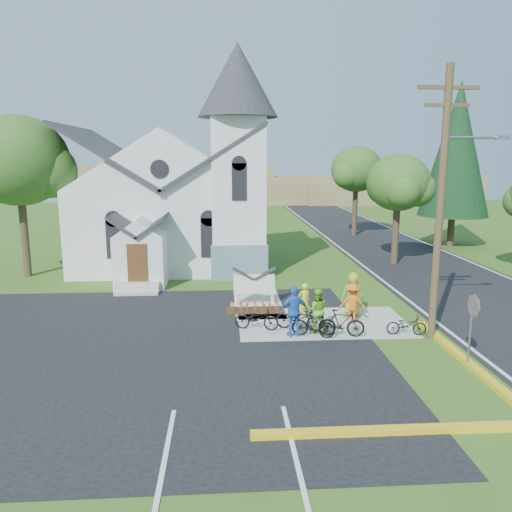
{
  "coord_description": "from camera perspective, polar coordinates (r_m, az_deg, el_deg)",
  "views": [
    {
      "loc": [
        -2.6,
        -19.15,
        6.8
      ],
      "look_at": [
        -0.99,
        5.0,
        2.01
      ],
      "focal_mm": 35.0,
      "sensor_mm": 36.0,
      "label": 1
    }
  ],
  "objects": [
    {
      "name": "church",
      "position": [
        31.8,
        -9.09,
        8.26
      ],
      "size": [
        12.35,
        12.0,
        13.0
      ],
      "color": "white",
      "rests_on": "ground"
    },
    {
      "name": "bike_0",
      "position": [
        19.99,
        0.07,
        -7.13
      ],
      "size": [
        1.87,
        1.04,
        0.93
      ],
      "primitive_type": "imported",
      "rotation": [
        0.0,
        0.0,
        1.32
      ],
      "color": "black",
      "rests_on": "sidewalk"
    },
    {
      "name": "tree_road_mid",
      "position": [
        44.69,
        11.4,
        9.67
      ],
      "size": [
        4.4,
        4.4,
        7.8
      ],
      "color": "#3A2D1F",
      "rests_on": "ground"
    },
    {
      "name": "cyclist_2",
      "position": [
        19.17,
        4.39,
        -6.34
      ],
      "size": [
        1.24,
        0.74,
        1.97
      ],
      "primitive_type": "imported",
      "rotation": [
        0.0,
        0.0,
        3.38
      ],
      "color": "blue",
      "rests_on": "sidewalk"
    },
    {
      "name": "ground",
      "position": [
        20.49,
        3.74,
        -8.22
      ],
      "size": [
        120.0,
        120.0,
        0.0
      ],
      "primitive_type": "plane",
      "color": "#38611B",
      "rests_on": "ground"
    },
    {
      "name": "cyclist_4",
      "position": [
        21.95,
        11.01,
        -4.3
      ],
      "size": [
        0.97,
        0.66,
        1.93
      ],
      "primitive_type": "imported",
      "rotation": [
        0.0,
        0.0,
        3.1
      ],
      "color": "#93B021",
      "rests_on": "sidewalk"
    },
    {
      "name": "conifer",
      "position": [
        41.11,
        21.99,
        11.22
      ],
      "size": [
        5.2,
        5.2,
        12.4
      ],
      "color": "#3A2D1F",
      "rests_on": "ground"
    },
    {
      "name": "cyclist_3",
      "position": [
        21.07,
        10.97,
        -5.3
      ],
      "size": [
        1.19,
        0.82,
        1.68
      ],
      "primitive_type": "imported",
      "rotation": [
        0.0,
        0.0,
        2.95
      ],
      "color": "orange",
      "rests_on": "sidewalk"
    },
    {
      "name": "sidewalk",
      "position": [
        21.18,
        7.62,
        -7.56
      ],
      "size": [
        7.0,
        4.0,
        0.05
      ],
      "primitive_type": "cube",
      "color": "#AAA69A",
      "rests_on": "ground"
    },
    {
      "name": "road",
      "position": [
        37.03,
        16.16,
        0.18
      ],
      "size": [
        8.0,
        90.0,
        0.02
      ],
      "primitive_type": "cube",
      "color": "black",
      "rests_on": "ground"
    },
    {
      "name": "cyclist_0",
      "position": [
        21.28,
        5.52,
        -5.15
      ],
      "size": [
        0.67,
        0.56,
        1.56
      ],
      "primitive_type": "imported",
      "rotation": [
        0.0,
        0.0,
        3.54
      ],
      "color": "#CBEA1B",
      "rests_on": "sidewalk"
    },
    {
      "name": "cyclist_1",
      "position": [
        19.82,
        6.97,
        -6.16
      ],
      "size": [
        0.92,
        0.76,
        1.73
      ],
      "primitive_type": "imported",
      "rotation": [
        0.0,
        0.0,
        3.01
      ],
      "color": "#6FC825",
      "rests_on": "sidewalk"
    },
    {
      "name": "tree_lot_corner",
      "position": [
        31.3,
        -25.56,
        9.76
      ],
      "size": [
        5.6,
        5.6,
        9.15
      ],
      "color": "#3A2D1F",
      "rests_on": "ground"
    },
    {
      "name": "utility_pole",
      "position": [
        19.41,
        20.55,
        6.36
      ],
      "size": [
        3.45,
        0.28,
        10.0
      ],
      "color": "#483724",
      "rests_on": "ground"
    },
    {
      "name": "bike_4",
      "position": [
        20.29,
        16.81,
        -7.54
      ],
      "size": [
        1.58,
        0.74,
        0.8
      ],
      "primitive_type": "imported",
      "rotation": [
        0.0,
        0.0,
        1.43
      ],
      "color": "black",
      "rests_on": "sidewalk"
    },
    {
      "name": "parking_lot",
      "position": [
        18.96,
        -17.25,
        -10.32
      ],
      "size": [
        20.0,
        16.0,
        0.02
      ],
      "primitive_type": "cube",
      "color": "black",
      "rests_on": "ground"
    },
    {
      "name": "tree_road_near",
      "position": [
        33.1,
        15.95,
        8.01
      ],
      "size": [
        4.0,
        4.0,
        7.05
      ],
      "color": "#3A2D1F",
      "rests_on": "ground"
    },
    {
      "name": "distant_hills",
      "position": [
        75.86,
        0.72,
        7.69
      ],
      "size": [
        61.0,
        10.0,
        5.6
      ],
      "color": "brown",
      "rests_on": "ground"
    },
    {
      "name": "bike_3",
      "position": [
        19.52,
        9.74,
        -7.56
      ],
      "size": [
        1.83,
        0.82,
        1.06
      ],
      "primitive_type": "imported",
      "rotation": [
        0.0,
        0.0,
        1.38
      ],
      "color": "black",
      "rests_on": "sidewalk"
    },
    {
      "name": "flower_bed",
      "position": [
        22.53,
        -0.07,
        -6.28
      ],
      "size": [
        2.6,
        1.1,
        0.07
      ],
      "primitive_type": "cube",
      "color": "#3A1F0F",
      "rests_on": "ground"
    },
    {
      "name": "church_sign",
      "position": [
        23.13,
        -0.22,
        -3.26
      ],
      "size": [
        2.2,
        0.4,
        1.7
      ],
      "color": "#AAA69A",
      "rests_on": "ground"
    },
    {
      "name": "bike_2",
      "position": [
        20.01,
        4.97,
        -7.04
      ],
      "size": [
        2.02,
        1.34,
        1.01
      ],
      "primitive_type": "imported",
      "rotation": [
        0.0,
        0.0,
        1.18
      ],
      "color": "black",
      "rests_on": "sidewalk"
    },
    {
      "name": "stop_sign",
      "position": [
        17.7,
        23.53,
        -6.24
      ],
      "size": [
        0.11,
        0.76,
        2.48
      ],
      "color": "gray",
      "rests_on": "ground"
    },
    {
      "name": "bike_1",
      "position": [
        19.3,
        6.56,
        -7.76
      ],
      "size": [
        1.74,
        1.01,
        1.01
      ],
      "primitive_type": "imported",
      "rotation": [
        0.0,
        0.0,
        1.23
      ],
      "color": "black",
      "rests_on": "sidewalk"
    }
  ]
}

